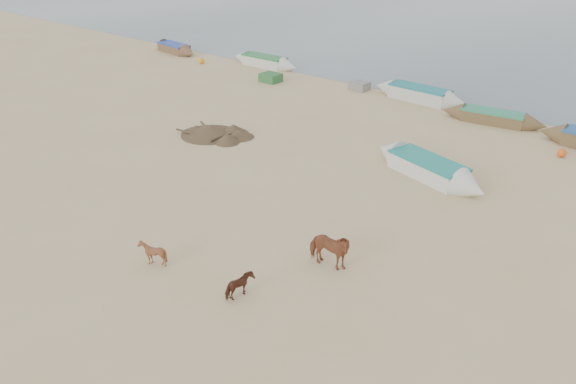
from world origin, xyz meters
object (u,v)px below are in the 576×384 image
at_px(calf_front, 152,253).
at_px(near_canoe, 428,168).
at_px(cow_adult, 329,250).
at_px(calf_right, 240,287).

relative_size(calf_front, near_canoe, 0.14).
bearing_deg(cow_adult, calf_right, 151.94).
xyz_separation_m(cow_adult, calf_right, (-1.17, -3.21, -0.29)).
bearing_deg(near_canoe, calf_right, -75.09).
xyz_separation_m(cow_adult, calf_front, (-4.89, -3.77, -0.25)).
height_order(calf_front, near_canoe, calf_front).
bearing_deg(calf_front, calf_right, 113.62).
xyz_separation_m(calf_right, near_canoe, (0.33, 12.31, 0.01)).
relative_size(calf_right, near_canoe, 0.13).
bearing_deg(calf_right, cow_adult, -37.31).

